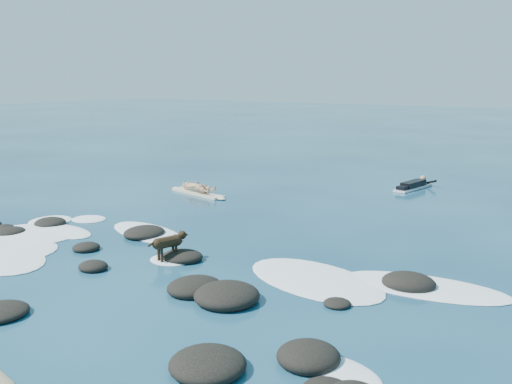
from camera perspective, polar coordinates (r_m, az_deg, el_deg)
The scene contains 6 objects.
ground at distance 15.03m, azimuth -7.47°, elevation -6.02°, with size 160.00×160.00×0.00m, color #0A2642.
reef_rocks at distance 12.94m, azimuth -11.17°, elevation -8.62°, with size 14.45×7.09×0.47m.
breaking_foam at distance 15.38m, azimuth -14.18°, elevation -5.83°, with size 14.43×6.25×0.12m.
standing_surfer_rig at distance 22.17m, azimuth -5.87°, elevation 1.60°, with size 3.20×1.13×1.83m.
paddling_surfer_rig at distance 24.12m, azimuth 15.49°, elevation 0.66°, with size 1.18×2.60×0.45m.
dog at distance 14.26m, azimuth -8.67°, elevation -4.96°, with size 0.51×1.14×0.74m.
Camera 1 is at (9.49, -10.75, 4.48)m, focal length 40.00 mm.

